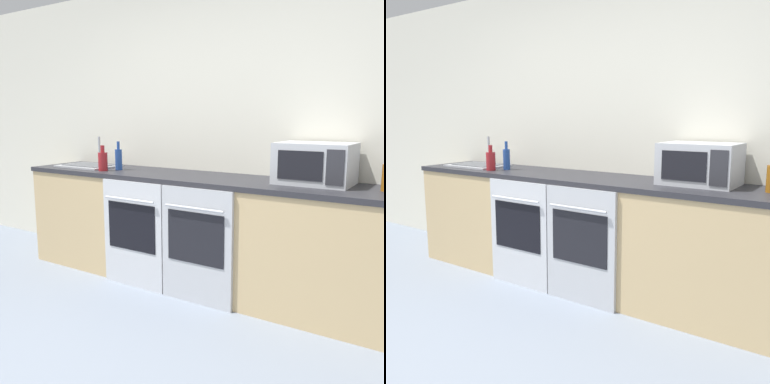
% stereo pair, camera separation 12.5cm
% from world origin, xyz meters
% --- Properties ---
extents(wall_back, '(10.00, 0.06, 2.60)m').
position_xyz_m(wall_back, '(0.00, 2.12, 1.30)').
color(wall_back, silver).
rests_on(wall_back, ground_plane).
extents(counter_back, '(3.42, 0.65, 0.94)m').
position_xyz_m(counter_back, '(0.00, 1.78, 0.47)').
color(counter_back, tan).
rests_on(counter_back, ground_plane).
extents(oven_left, '(0.61, 0.06, 0.90)m').
position_xyz_m(oven_left, '(-0.43, 1.45, 0.46)').
color(oven_left, silver).
rests_on(oven_left, ground_plane).
extents(oven_right, '(0.61, 0.06, 0.90)m').
position_xyz_m(oven_right, '(0.19, 1.45, 0.46)').
color(oven_right, '#B7BABF').
rests_on(oven_right, ground_plane).
extents(microwave, '(0.53, 0.40, 0.30)m').
position_xyz_m(microwave, '(0.93, 1.87, 1.08)').
color(microwave, '#B7BABF').
rests_on(microwave, counter_back).
extents(bottle_red, '(0.08, 0.08, 0.23)m').
position_xyz_m(bottle_red, '(-0.90, 1.61, 1.03)').
color(bottle_red, maroon).
rests_on(bottle_red, counter_back).
extents(bottle_blue, '(0.06, 0.06, 0.26)m').
position_xyz_m(bottle_blue, '(-0.82, 1.73, 1.04)').
color(bottle_blue, '#234793').
rests_on(bottle_blue, counter_back).
extents(sink, '(0.55, 0.39, 0.29)m').
position_xyz_m(sink, '(-1.25, 1.77, 0.95)').
color(sink, '#A8AAAF').
rests_on(sink, counter_back).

